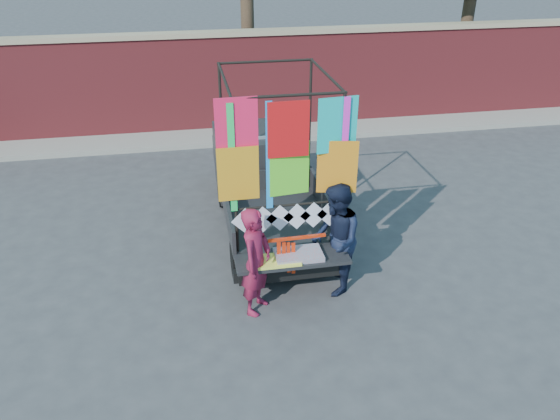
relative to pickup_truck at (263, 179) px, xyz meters
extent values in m
plane|color=#38383A|center=(-0.44, -1.98, -0.78)|extent=(90.00, 90.00, 0.00)
cube|color=maroon|center=(-0.44, 5.02, 0.47)|extent=(30.00, 0.35, 2.50)
cube|color=tan|center=(-0.44, 5.02, 1.77)|extent=(30.00, 0.45, 0.12)
cube|color=gray|center=(-0.44, 4.32, -0.72)|extent=(30.00, 1.20, 0.12)
cylinder|color=#38281C|center=(0.56, 6.22, 1.95)|extent=(0.36, 0.36, 5.46)
cylinder|color=#38281C|center=(7.06, 6.22, 1.50)|extent=(0.36, 0.36, 4.55)
cylinder|color=black|center=(-0.72, 0.55, -0.47)|extent=(0.20, 0.61, 0.61)
cylinder|color=black|center=(-0.72, -1.95, -0.47)|extent=(0.20, 0.61, 0.61)
cylinder|color=black|center=(0.72, 0.55, -0.47)|extent=(0.20, 0.61, 0.61)
cylinder|color=black|center=(0.72, -1.95, -0.47)|extent=(0.20, 0.61, 0.61)
cube|color=black|center=(0.00, -0.75, -0.32)|extent=(1.57, 3.88, 0.28)
cube|color=black|center=(0.00, -1.44, -0.06)|extent=(1.66, 2.13, 0.09)
cube|color=black|center=(-0.81, -1.44, 0.15)|extent=(0.06, 2.13, 0.42)
cube|color=black|center=(0.81, -1.44, 0.15)|extent=(0.06, 2.13, 0.42)
cube|color=black|center=(0.00, -0.39, 0.15)|extent=(1.66, 0.06, 0.42)
cube|color=black|center=(0.00, 0.50, 0.19)|extent=(1.66, 1.48, 1.16)
cube|color=#8C9EAD|center=(0.00, 0.09, 0.56)|extent=(1.48, 0.06, 0.51)
cube|color=#8C9EAD|center=(0.00, 1.20, 0.38)|extent=(1.48, 0.09, 0.65)
cube|color=black|center=(0.00, 1.52, -0.04)|extent=(1.62, 0.83, 0.51)
cube|color=black|center=(0.00, -2.73, -0.04)|extent=(1.66, 0.51, 0.06)
cube|color=black|center=(0.00, -2.52, -0.39)|extent=(1.71, 0.14, 0.17)
cylinder|color=black|center=(-0.76, -2.41, 1.14)|extent=(0.05, 0.05, 2.31)
cylinder|color=black|center=(-0.76, -0.47, 1.14)|extent=(0.05, 0.05, 2.31)
cylinder|color=black|center=(0.76, -2.41, 1.14)|extent=(0.05, 0.05, 2.31)
cylinder|color=black|center=(0.76, -0.47, 1.14)|extent=(0.05, 0.05, 2.31)
cylinder|color=black|center=(0.00, -2.41, 2.30)|extent=(1.57, 0.04, 0.04)
cylinder|color=black|center=(0.00, -0.47, 2.30)|extent=(1.57, 0.04, 0.04)
cylinder|color=black|center=(-0.76, -1.44, 2.30)|extent=(0.04, 1.99, 0.04)
cylinder|color=black|center=(0.76, -1.44, 2.30)|extent=(0.04, 1.99, 0.04)
cylinder|color=black|center=(0.00, -2.41, 0.68)|extent=(1.57, 0.04, 0.04)
cube|color=#FF1C4D|center=(-0.69, -2.43, 1.88)|extent=(0.57, 0.01, 0.79)
cube|color=red|center=(0.00, -2.47, 1.88)|extent=(0.57, 0.01, 0.79)
cube|color=#0DC0BB|center=(0.69, -2.43, 1.88)|extent=(0.57, 0.01, 0.79)
cube|color=orange|center=(-0.69, -2.47, 1.28)|extent=(0.57, 0.01, 0.79)
cube|color=#5DE528|center=(0.00, -2.43, 1.28)|extent=(0.57, 0.01, 0.79)
cube|color=orange|center=(0.69, -2.47, 1.28)|extent=(0.57, 0.01, 0.79)
cube|color=#1AD357|center=(-0.79, -2.45, 1.47)|extent=(0.09, 0.01, 1.57)
cube|color=#FF2ADE|center=(0.79, -2.45, 1.47)|extent=(0.09, 0.01, 1.57)
cube|color=#1A8EF1|center=(-0.28, -2.45, 1.47)|extent=(0.09, 0.01, 1.57)
cube|color=white|center=(-0.63, -2.44, 0.50)|extent=(0.42, 0.01, 0.42)
cube|color=white|center=(-0.38, -2.44, 0.50)|extent=(0.42, 0.01, 0.42)
cube|color=white|center=(-0.13, -2.44, 0.50)|extent=(0.42, 0.01, 0.42)
cube|color=white|center=(0.13, -2.44, 0.50)|extent=(0.42, 0.01, 0.42)
cube|color=white|center=(0.38, -2.44, 0.50)|extent=(0.42, 0.01, 0.42)
cube|color=white|center=(0.63, -2.44, 0.50)|extent=(0.42, 0.01, 0.42)
cube|color=#FC4A38|center=(0.09, -2.73, 0.03)|extent=(0.69, 0.42, 0.07)
cube|color=#F6FF50|center=(-0.23, -2.80, 0.01)|extent=(0.65, 0.37, 0.04)
imported|color=maroon|center=(-0.54, -2.84, 0.05)|extent=(0.65, 0.73, 1.66)
imported|color=#131A31|center=(0.69, -2.56, 0.11)|extent=(0.77, 0.94, 1.78)
cube|color=red|center=(0.07, -2.70, 0.29)|extent=(0.85, 0.07, 0.04)
cube|color=red|center=(-0.19, -2.72, 0.02)|extent=(0.05, 0.02, 0.49)
cube|color=red|center=(-0.12, -2.72, 0.00)|extent=(0.05, 0.02, 0.49)
cube|color=red|center=(-0.05, -2.72, -0.02)|extent=(0.05, 0.02, 0.49)
cube|color=red|center=(0.02, -2.72, -0.04)|extent=(0.05, 0.02, 0.49)
camera|label=1|loc=(-1.38, -9.25, 4.34)|focal=35.00mm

